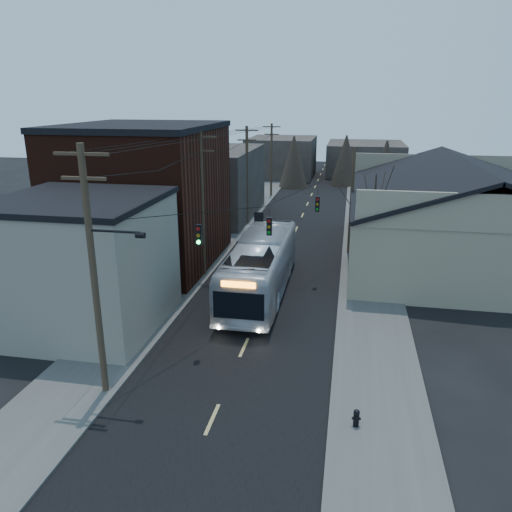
% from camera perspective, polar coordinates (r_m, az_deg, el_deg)
% --- Properties ---
extents(ground, '(160.00, 160.00, 0.00)m').
position_cam_1_polar(ground, '(19.19, -6.74, -21.51)').
color(ground, black).
rests_on(ground, ground).
extents(road_surface, '(9.00, 110.00, 0.02)m').
position_cam_1_polar(road_surface, '(45.98, 4.35, 2.45)').
color(road_surface, black).
rests_on(road_surface, ground).
extents(sidewalk_left, '(4.00, 110.00, 0.12)m').
position_cam_1_polar(sidewalk_left, '(47.09, -3.54, 2.90)').
color(sidewalk_left, '#474744').
rests_on(sidewalk_left, ground).
extents(sidewalk_right, '(4.00, 110.00, 0.12)m').
position_cam_1_polar(sidewalk_right, '(45.74, 12.47, 2.06)').
color(sidewalk_right, '#474744').
rests_on(sidewalk_right, ground).
extents(building_clapboard, '(8.00, 8.00, 7.00)m').
position_cam_1_polar(building_clapboard, '(28.25, -19.15, -1.01)').
color(building_clapboard, gray).
rests_on(building_clapboard, ground).
extents(building_brick, '(10.00, 12.00, 10.00)m').
position_cam_1_polar(building_brick, '(37.84, -12.60, 6.50)').
color(building_brick, black).
rests_on(building_brick, ground).
extents(building_left_far, '(9.00, 14.00, 7.00)m').
position_cam_1_polar(building_left_far, '(52.80, -5.20, 8.30)').
color(building_left_far, '#2D2924').
rests_on(building_left_far, ground).
extents(warehouse, '(16.16, 20.60, 7.73)m').
position_cam_1_polar(warehouse, '(41.04, 21.97, 3.20)').
color(warehouse, gray).
rests_on(warehouse, ground).
extents(building_far_left, '(10.00, 12.00, 6.00)m').
position_cam_1_polar(building_far_left, '(80.35, 2.98, 11.23)').
color(building_far_left, '#2D2924').
rests_on(building_far_left, ground).
extents(building_far_right, '(12.00, 14.00, 5.00)m').
position_cam_1_polar(building_far_right, '(84.67, 12.36, 10.85)').
color(building_far_right, '#2D2924').
rests_on(building_far_right, ground).
extents(bare_tree, '(0.40, 0.40, 7.20)m').
position_cam_1_polar(bare_tree, '(35.18, 13.18, 3.29)').
color(bare_tree, black).
rests_on(bare_tree, ground).
extents(utility_lines, '(11.24, 45.28, 10.50)m').
position_cam_1_polar(utility_lines, '(39.70, -0.97, 7.37)').
color(utility_lines, '#382B1E').
rests_on(utility_lines, ground).
extents(bus, '(3.16, 13.22, 3.68)m').
position_cam_1_polar(bus, '(31.63, 0.51, -1.19)').
color(bus, '#B4B8C1').
rests_on(bus, ground).
extents(parked_car, '(2.23, 4.89, 1.55)m').
position_cam_1_polar(parked_car, '(42.61, -0.22, 2.34)').
color(parked_car, '#9EA0A5').
rests_on(parked_car, ground).
extents(fire_hydrant, '(0.34, 0.25, 0.72)m').
position_cam_1_polar(fire_hydrant, '(20.25, 11.40, -17.61)').
color(fire_hydrant, black).
rests_on(fire_hydrant, sidewalk_right).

